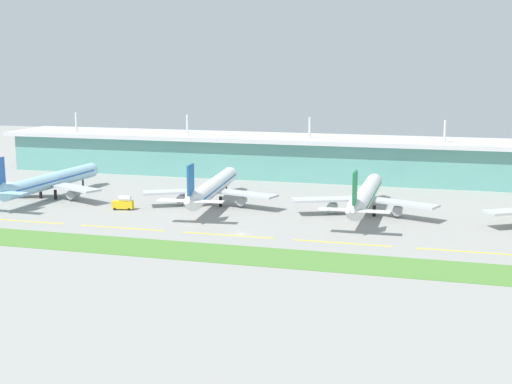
# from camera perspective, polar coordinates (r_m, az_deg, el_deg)

# --- Properties ---
(ground_plane) EXTENTS (600.00, 600.00, 0.00)m
(ground_plane) POSITION_cam_1_polar(r_m,az_deg,el_deg) (208.38, -1.32, -3.40)
(ground_plane) COLOR gray
(terminal_building) EXTENTS (288.00, 34.00, 27.06)m
(terminal_building) POSITION_cam_1_polar(r_m,az_deg,el_deg) (309.44, 4.55, 2.84)
(terminal_building) COLOR #5B9E93
(terminal_building) RESTS_ON ground
(airliner_nearest) EXTENTS (48.77, 66.95, 18.90)m
(airliner_nearest) POSITION_cam_1_polar(r_m,az_deg,el_deg) (272.79, -16.40, 0.85)
(airliner_nearest) COLOR #9ED1EA
(airliner_nearest) RESTS_ON ground
(airliner_near_middle) EXTENTS (48.51, 68.75, 18.90)m
(airliner_near_middle) POSITION_cam_1_polar(r_m,az_deg,el_deg) (248.59, -3.55, 0.36)
(airliner_near_middle) COLOR white
(airliner_near_middle) RESTS_ON ground
(airliner_far_middle) EXTENTS (48.80, 67.50, 18.90)m
(airliner_far_middle) POSITION_cam_1_polar(r_m,az_deg,el_deg) (235.63, 8.86, -0.30)
(airliner_far_middle) COLOR silver
(airliner_far_middle) RESTS_ON ground
(taxiway_stripe_west) EXTENTS (28.00, 0.70, 0.04)m
(taxiway_stripe_west) POSITION_cam_1_polar(r_m,az_deg,el_deg) (236.35, -18.23, -2.27)
(taxiway_stripe_west) COLOR yellow
(taxiway_stripe_west) RESTS_ON ground
(taxiway_stripe_mid_west) EXTENTS (28.00, 0.70, 0.04)m
(taxiway_stripe_mid_west) POSITION_cam_1_polar(r_m,az_deg,el_deg) (219.38, -10.83, -2.88)
(taxiway_stripe_mid_west) COLOR yellow
(taxiway_stripe_mid_west) RESTS_ON ground
(taxiway_stripe_centre) EXTENTS (28.00, 0.70, 0.04)m
(taxiway_stripe_centre) POSITION_cam_1_polar(r_m,az_deg,el_deg) (206.65, -2.35, -3.52)
(taxiway_stripe_centre) COLOR yellow
(taxiway_stripe_centre) RESTS_ON ground
(taxiway_stripe_mid_east) EXTENTS (28.00, 0.70, 0.04)m
(taxiway_stripe_mid_east) POSITION_cam_1_polar(r_m,az_deg,el_deg) (198.98, 7.02, -4.14)
(taxiway_stripe_mid_east) COLOR yellow
(taxiway_stripe_mid_east) RESTS_ON ground
(taxiway_stripe_east) EXTENTS (28.00, 0.70, 0.04)m
(taxiway_stripe_east) POSITION_cam_1_polar(r_m,az_deg,el_deg) (196.97, 16.87, -4.67)
(taxiway_stripe_east) COLOR yellow
(taxiway_stripe_east) RESTS_ON ground
(grass_verge) EXTENTS (300.00, 18.00, 0.10)m
(grass_verge) POSITION_cam_1_polar(r_m,az_deg,el_deg) (187.64, -3.35, -4.96)
(grass_verge) COLOR #518438
(grass_verge) RESTS_ON ground
(fuel_truck) EXTENTS (7.57, 3.95, 4.95)m
(fuel_truck) POSITION_cam_1_polar(r_m,az_deg,el_deg) (246.07, -10.73, -0.90)
(fuel_truck) COLOR gold
(fuel_truck) RESTS_ON ground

